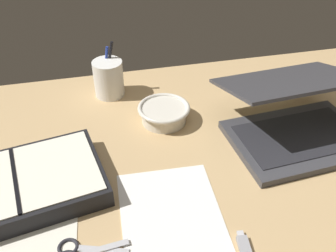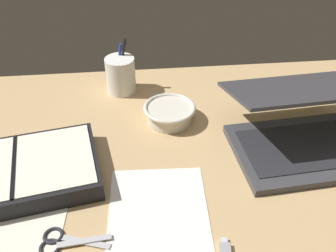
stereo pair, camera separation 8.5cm
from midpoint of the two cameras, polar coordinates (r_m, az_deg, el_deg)
desk_top at (r=83.10cm, az=4.42°, el=-8.62°), size 140.00×100.00×2.00cm
laptop at (r=94.34cm, az=22.25°, el=-0.42°), size 34.70×32.83×16.34cm
bowl at (r=96.93cm, az=2.74°, el=1.95°), size 13.59×13.59×4.61cm
pen_cup at (r=108.51cm, az=-5.00°, el=7.70°), size 8.40×8.40×15.40cm
planner at (r=84.91cm, az=-19.49°, el=-6.89°), size 37.73×27.50×4.76cm
scissors at (r=72.98cm, az=-12.86°, el=-16.97°), size 13.06×6.46×0.80cm
paper_sheet_front at (r=74.16cm, az=1.98°, el=-14.75°), size 21.09×30.66×0.16cm
paper_sheet_beside_planner at (r=75.20cm, az=-19.01°, el=-16.68°), size 17.66×27.70×0.16cm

